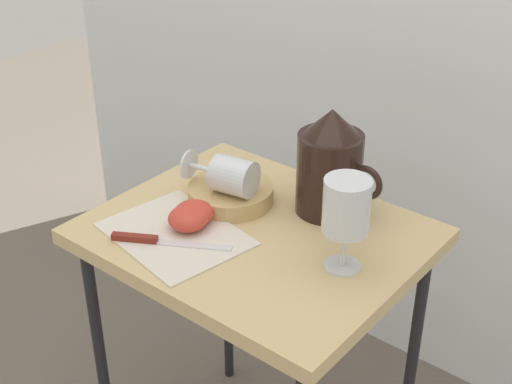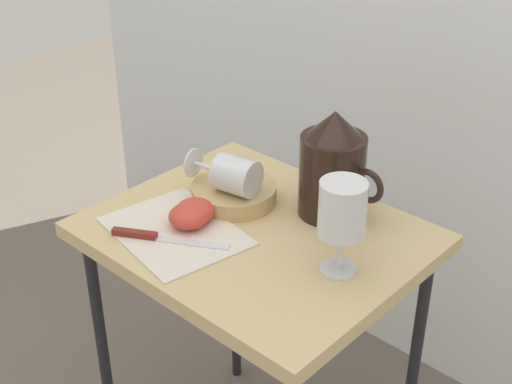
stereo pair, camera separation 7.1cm
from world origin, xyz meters
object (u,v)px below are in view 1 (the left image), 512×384
(pitcher, at_px, (330,171))
(knife, at_px, (153,240))
(basket_tray, at_px, (231,194))
(apple_half_right, at_px, (188,218))
(table, at_px, (256,258))
(wine_glass_tipped_near, at_px, (231,176))
(apple_half_left, at_px, (194,213))
(wine_glass_upright, at_px, (346,211))

(pitcher, relative_size, knife, 1.07)
(basket_tray, xyz_separation_m, apple_half_right, (0.01, -0.13, 0.01))
(table, xyz_separation_m, wine_glass_tipped_near, (-0.09, 0.03, 0.14))
(basket_tray, xyz_separation_m, wine_glass_tipped_near, (0.02, -0.02, 0.05))
(wine_glass_tipped_near, height_order, apple_half_right, wine_glass_tipped_near)
(wine_glass_tipped_near, bearing_deg, apple_half_left, -100.10)
(table, bearing_deg, apple_half_left, -150.04)
(basket_tray, height_order, knife, basket_tray)
(wine_glass_upright, height_order, apple_half_right, wine_glass_upright)
(table, height_order, wine_glass_upright, wine_glass_upright)
(pitcher, relative_size, apple_half_right, 2.82)
(pitcher, height_order, apple_half_left, pitcher)
(wine_glass_upright, bearing_deg, apple_half_left, -168.78)
(table, height_order, pitcher, pitcher)
(wine_glass_upright, bearing_deg, table, 179.75)
(table, xyz_separation_m, knife, (-0.11, -0.15, 0.07))
(basket_tray, bearing_deg, wine_glass_upright, -9.50)
(pitcher, relative_size, wine_glass_upright, 1.25)
(basket_tray, bearing_deg, apple_half_right, -86.94)
(pitcher, bearing_deg, knife, -120.73)
(wine_glass_upright, relative_size, apple_half_left, 2.25)
(apple_half_right, height_order, knife, apple_half_right)
(apple_half_left, distance_m, knife, 0.10)
(basket_tray, xyz_separation_m, pitcher, (0.17, 0.09, 0.07))
(wine_glass_tipped_near, relative_size, knife, 0.77)
(wine_glass_tipped_near, xyz_separation_m, apple_half_left, (-0.02, -0.09, -0.05))
(wine_glass_upright, xyz_separation_m, apple_half_left, (-0.29, -0.06, -0.09))
(basket_tray, relative_size, wine_glass_upright, 1.00)
(basket_tray, height_order, apple_half_right, apple_half_right)
(table, relative_size, apple_half_right, 8.92)
(pitcher, height_order, wine_glass_upright, pitcher)
(apple_half_right, bearing_deg, wine_glass_upright, 15.35)
(table, height_order, wine_glass_tipped_near, wine_glass_tipped_near)
(table, distance_m, apple_half_right, 0.15)
(table, height_order, basket_tray, basket_tray)
(wine_glass_upright, bearing_deg, apple_half_right, -164.65)
(apple_half_right, bearing_deg, wine_glass_tipped_near, 84.45)
(pitcher, bearing_deg, wine_glass_upright, -48.68)
(wine_glass_upright, xyz_separation_m, knife, (-0.30, -0.15, -0.10))
(apple_half_right, xyz_separation_m, knife, (-0.02, -0.08, -0.02))
(apple_half_left, relative_size, knife, 0.38)
(wine_glass_upright, height_order, wine_glass_tipped_near, wine_glass_upright)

